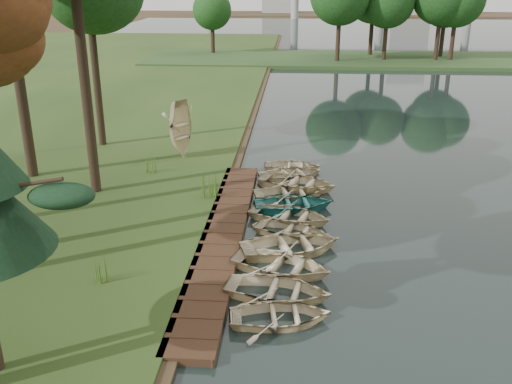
# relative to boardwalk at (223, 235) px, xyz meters

# --- Properties ---
(ground) EXTENTS (300.00, 300.00, 0.00)m
(ground) POSITION_rel_boardwalk_xyz_m (1.60, 0.00, -0.15)
(ground) COLOR #3D2F1D
(boardwalk) EXTENTS (1.60, 16.00, 0.30)m
(boardwalk) POSITION_rel_boardwalk_xyz_m (0.00, 0.00, 0.00)
(boardwalk) COLOR #382315
(boardwalk) RESTS_ON ground
(peninsula) EXTENTS (50.00, 14.00, 0.45)m
(peninsula) POSITION_rel_boardwalk_xyz_m (9.60, 50.00, 0.08)
(peninsula) COLOR #2B461F
(peninsula) RESTS_ON ground
(far_trees) EXTENTS (45.60, 5.60, 8.80)m
(far_trees) POSITION_rel_boardwalk_xyz_m (6.27, 50.00, 6.28)
(far_trees) COLOR black
(far_trees) RESTS_ON peninsula
(rowboat_0) EXTENTS (3.36, 2.62, 0.64)m
(rowboat_0) POSITION_rel_boardwalk_xyz_m (2.47, -5.76, 0.22)
(rowboat_0) COLOR beige
(rowboat_0) RESTS_ON water
(rowboat_1) EXTENTS (3.84, 3.03, 0.72)m
(rowboat_1) POSITION_rel_boardwalk_xyz_m (2.36, -4.36, 0.26)
(rowboat_1) COLOR beige
(rowboat_1) RESTS_ON water
(rowboat_2) EXTENTS (4.20, 3.56, 0.74)m
(rowboat_2) POSITION_rel_boardwalk_xyz_m (2.40, -2.65, 0.27)
(rowboat_2) COLOR beige
(rowboat_2) RESTS_ON water
(rowboat_3) EXTENTS (4.53, 3.84, 0.80)m
(rowboat_3) POSITION_rel_boardwalk_xyz_m (2.73, -1.13, 0.30)
(rowboat_3) COLOR beige
(rowboat_3) RESTS_ON water
(rowboat_4) EXTENTS (3.57, 3.01, 0.63)m
(rowboat_4) POSITION_rel_boardwalk_xyz_m (2.74, 0.37, 0.22)
(rowboat_4) COLOR beige
(rowboat_4) RESTS_ON water
(rowboat_5) EXTENTS (4.14, 3.51, 0.73)m
(rowboat_5) POSITION_rel_boardwalk_xyz_m (2.61, 1.79, 0.26)
(rowboat_5) COLOR beige
(rowboat_5) RESTS_ON water
(rowboat_6) EXTENTS (3.96, 3.16, 0.73)m
(rowboat_6) POSITION_rel_boardwalk_xyz_m (2.78, 3.08, 0.27)
(rowboat_6) COLOR teal
(rowboat_6) RESTS_ON water
(rowboat_7) EXTENTS (3.95, 3.23, 0.71)m
(rowboat_7) POSITION_rel_boardwalk_xyz_m (2.60, 4.47, 0.26)
(rowboat_7) COLOR beige
(rowboat_7) RESTS_ON water
(rowboat_8) EXTENTS (4.55, 3.86, 0.80)m
(rowboat_8) POSITION_rel_boardwalk_xyz_m (2.89, 5.78, 0.30)
(rowboat_8) COLOR beige
(rowboat_8) RESTS_ON water
(rowboat_9) EXTENTS (4.00, 3.46, 0.69)m
(rowboat_9) POSITION_rel_boardwalk_xyz_m (2.58, 7.20, 0.25)
(rowboat_9) COLOR beige
(rowboat_9) RESTS_ON water
(rowboat_10) EXTENTS (3.05, 2.22, 0.62)m
(rowboat_10) POSITION_rel_boardwalk_xyz_m (2.64, 8.61, 0.21)
(rowboat_10) COLOR beige
(rowboat_10) RESTS_ON water
(stored_rowboat) EXTENTS (3.99, 3.70, 0.67)m
(stored_rowboat) POSITION_rel_boardwalk_xyz_m (-3.51, 9.57, 0.49)
(stored_rowboat) COLOR beige
(stored_rowboat) RESTS_ON bank
(reeds_0) EXTENTS (0.60, 0.60, 0.95)m
(reeds_0) POSITION_rel_boardwalk_xyz_m (-3.54, -4.10, 0.63)
(reeds_0) COLOR #3F661E
(reeds_0) RESTS_ON bank
(reeds_1) EXTENTS (0.60, 0.60, 1.10)m
(reeds_1) POSITION_rel_boardwalk_xyz_m (-1.00, 3.66, 0.70)
(reeds_1) COLOR #3F661E
(reeds_1) RESTS_ON bank
(reeds_2) EXTENTS (0.60, 0.60, 0.97)m
(reeds_2) POSITION_rel_boardwalk_xyz_m (-4.59, 7.01, 0.63)
(reeds_2) COLOR #3F661E
(reeds_2) RESTS_ON bank
(reeds_3) EXTENTS (0.60, 0.60, 1.07)m
(reeds_3) POSITION_rel_boardwalk_xyz_m (-1.17, 3.74, 0.69)
(reeds_3) COLOR #3F661E
(reeds_3) RESTS_ON bank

